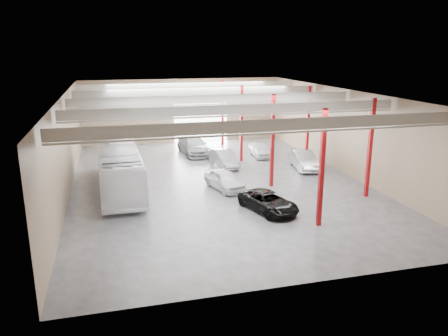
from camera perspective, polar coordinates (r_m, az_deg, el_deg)
name	(u,v)px	position (r m, az deg, el deg)	size (l,w,h in m)	color
depot_shell	(217,119)	(33.89, -0.94, 6.47)	(22.12, 32.12, 7.06)	#404044
coach_bus	(119,168)	(33.17, -13.51, 0.06)	(2.87, 12.25, 3.41)	white
black_sedan	(268,202)	(28.42, 5.81, -4.42)	(2.12, 4.59, 1.28)	black
car_row_a	(224,180)	(32.64, 0.05, -1.54)	(1.71, 4.24, 1.44)	white
car_row_b	(224,158)	(38.95, 0.03, 1.29)	(1.56, 4.48, 1.48)	#B4B4BA
car_row_c	(194,146)	(43.66, -3.97, 2.95)	(2.38, 5.85, 1.70)	gray
car_right_near	(303,160)	(38.83, 10.34, 1.06)	(1.66, 4.76, 1.57)	#B9BABF
car_right_far	(260,150)	(42.73, 4.76, 2.42)	(1.60, 3.97, 1.35)	white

